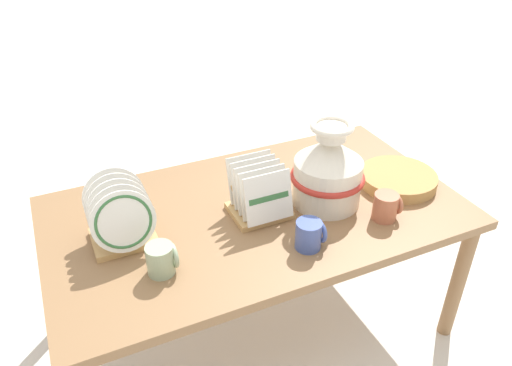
% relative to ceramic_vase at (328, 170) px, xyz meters
% --- Properties ---
extents(ground_plane, '(14.00, 14.00, 0.00)m').
position_rel_ceramic_vase_xyz_m(ground_plane, '(-0.25, 0.06, -0.72)').
color(ground_plane, silver).
extents(display_table, '(1.47, 0.83, 0.58)m').
position_rel_ceramic_vase_xyz_m(display_table, '(-0.25, 0.06, -0.19)').
color(display_table, olive).
rests_on(display_table, ground_plane).
extents(ceramic_vase, '(0.27, 0.27, 0.32)m').
position_rel_ceramic_vase_xyz_m(ceramic_vase, '(0.00, 0.00, 0.00)').
color(ceramic_vase, silver).
rests_on(ceramic_vase, display_table).
extents(dish_rack_round_plates, '(0.20, 0.20, 0.22)m').
position_rel_ceramic_vase_xyz_m(dish_rack_round_plates, '(-0.72, 0.07, -0.04)').
color(dish_rack_round_plates, tan).
rests_on(dish_rack_round_plates, display_table).
extents(dish_rack_square_plates, '(0.20, 0.20, 0.19)m').
position_rel_ceramic_vase_xyz_m(dish_rack_square_plates, '(-0.25, 0.04, -0.07)').
color(dish_rack_square_plates, tan).
rests_on(dish_rack_square_plates, display_table).
extents(wicker_charger_stack, '(0.29, 0.29, 0.04)m').
position_rel_ceramic_vase_xyz_m(wicker_charger_stack, '(0.32, -0.01, -0.11)').
color(wicker_charger_stack, tan).
rests_on(wicker_charger_stack, display_table).
extents(mug_sage_glaze, '(0.09, 0.08, 0.10)m').
position_rel_ceramic_vase_xyz_m(mug_sage_glaze, '(-0.64, -0.12, -0.09)').
color(mug_sage_glaze, '#9EB28E').
rests_on(mug_sage_glaze, display_table).
extents(mug_terracotta_glaze, '(0.09, 0.08, 0.10)m').
position_rel_ceramic_vase_xyz_m(mug_terracotta_glaze, '(0.14, -0.17, -0.09)').
color(mug_terracotta_glaze, '#B76647').
rests_on(mug_terracotta_glaze, display_table).
extents(mug_cobalt_glaze, '(0.09, 0.08, 0.10)m').
position_rel_ceramic_vase_xyz_m(mug_cobalt_glaze, '(-0.18, -0.20, -0.09)').
color(mug_cobalt_glaze, '#42569E').
rests_on(mug_cobalt_glaze, display_table).
extents(fruit_bowl, '(0.12, 0.12, 0.08)m').
position_rel_ceramic_vase_xyz_m(fruit_bowl, '(0.15, 0.22, -0.11)').
color(fruit_bowl, white).
rests_on(fruit_bowl, display_table).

